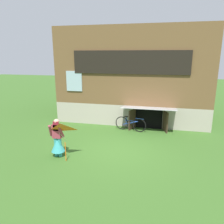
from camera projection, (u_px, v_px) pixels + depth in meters
ground_plane at (118, 149)px, 9.18m from camera, size 60.00×60.00×0.00m
log_house at (136, 74)px, 13.91m from camera, size 8.47×6.62×5.31m
person at (58, 141)px, 8.36m from camera, size 0.60×0.52×1.51m
kite at (61, 133)px, 7.67m from camera, size 0.83×0.85×1.42m
bicycle_blue at (130, 124)px, 11.30m from camera, size 1.64×0.35×0.76m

